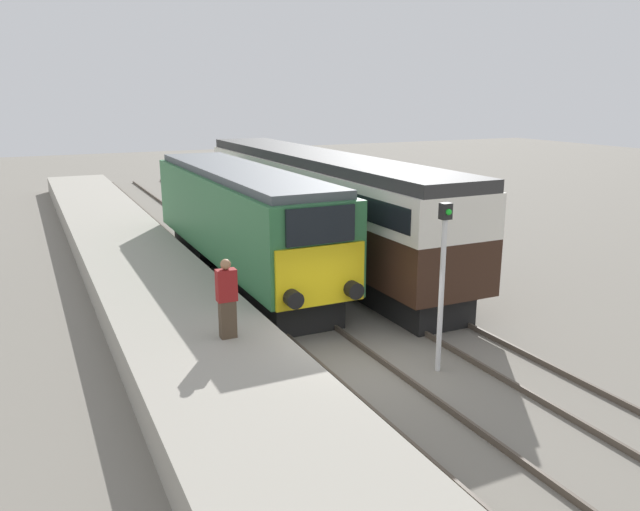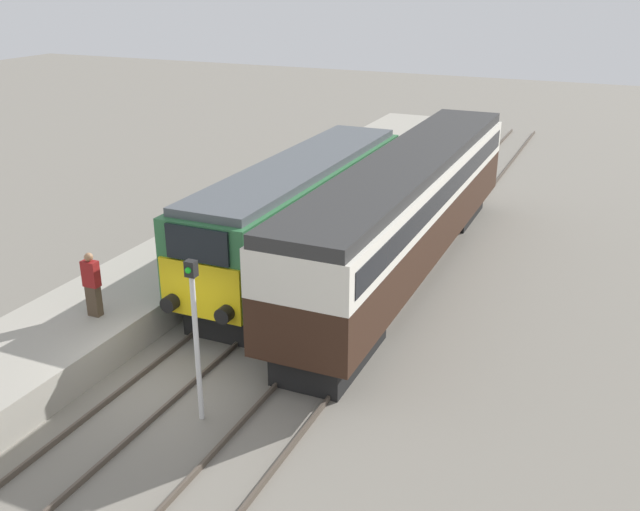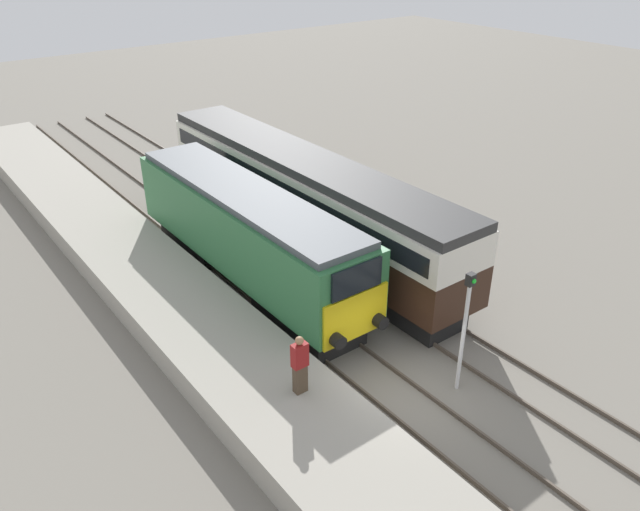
# 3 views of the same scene
# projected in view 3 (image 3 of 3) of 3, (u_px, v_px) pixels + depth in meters

# --- Properties ---
(ground_plane) EXTENTS (120.00, 120.00, 0.00)m
(ground_plane) POSITION_uv_depth(u_px,v_px,m) (400.00, 399.00, 18.34)
(ground_plane) COLOR slate
(platform_left) EXTENTS (3.50, 50.00, 0.95)m
(platform_left) POSITION_uv_depth(u_px,v_px,m) (175.00, 304.00, 21.98)
(platform_left) COLOR #9E998C
(platform_left) RESTS_ON ground_plane
(rails_near_track) EXTENTS (1.51, 60.00, 0.14)m
(rails_near_track) POSITION_uv_depth(u_px,v_px,m) (301.00, 320.00, 21.82)
(rails_near_track) COLOR #4C4238
(rails_near_track) RESTS_ON ground_plane
(rails_far_track) EXTENTS (1.50, 60.00, 0.14)m
(rails_far_track) POSITION_uv_depth(u_px,v_px,m) (374.00, 290.00, 23.63)
(rails_far_track) COLOR #4C4238
(rails_far_track) RESTS_ON ground_plane
(locomotive) EXTENTS (2.70, 12.99, 3.86)m
(locomotive) POSITION_uv_depth(u_px,v_px,m) (247.00, 233.00, 23.22)
(locomotive) COLOR black
(locomotive) RESTS_ON ground_plane
(passenger_carriage) EXTENTS (2.75, 17.49, 4.13)m
(passenger_carriage) POSITION_uv_depth(u_px,v_px,m) (303.00, 193.00, 25.67)
(passenger_carriage) COLOR black
(passenger_carriage) RESTS_ON ground_plane
(person_on_platform) EXTENTS (0.44, 0.26, 1.82)m
(person_on_platform) POSITION_uv_depth(u_px,v_px,m) (300.00, 365.00, 16.77)
(person_on_platform) COLOR #473828
(person_on_platform) RESTS_ON platform_left
(signal_post) EXTENTS (0.24, 0.28, 3.96)m
(signal_post) POSITION_uv_depth(u_px,v_px,m) (465.00, 323.00, 17.66)
(signal_post) COLOR silver
(signal_post) RESTS_ON ground_plane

